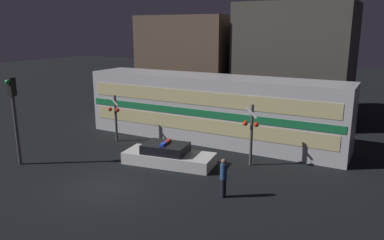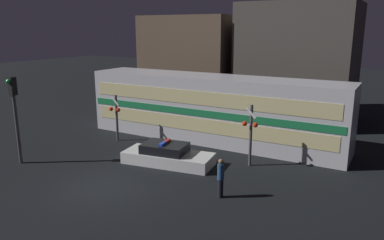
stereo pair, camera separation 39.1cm
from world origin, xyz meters
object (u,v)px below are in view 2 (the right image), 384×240
object	(u,v)px
police_car	(167,156)
crossing_signal_near	(250,131)
pedestrian	(221,178)
train	(212,109)
traffic_light_corner	(15,110)

from	to	relation	value
police_car	crossing_signal_near	xyz separation A→B (m)	(3.76, 1.79, 1.37)
pedestrian	crossing_signal_near	xyz separation A→B (m)	(-0.30, 4.01, 0.94)
police_car	pedestrian	bearing A→B (deg)	-37.16
train	crossing_signal_near	size ratio (longest dim) A/B	5.18
pedestrian	traffic_light_corner	distance (m)	10.95
traffic_light_corner	train	bearing A→B (deg)	52.04
pedestrian	crossing_signal_near	size ratio (longest dim) A/B	0.53
train	traffic_light_corner	distance (m)	10.89
train	pedestrian	size ratio (longest dim) A/B	9.75
train	crossing_signal_near	distance (m)	4.83
traffic_light_corner	crossing_signal_near	bearing A→B (deg)	27.77
police_car	crossing_signal_near	size ratio (longest dim) A/B	1.53
train	crossing_signal_near	bearing A→B (deg)	-39.94
crossing_signal_near	traffic_light_corner	bearing A→B (deg)	-152.23
train	crossing_signal_near	xyz separation A→B (m)	(3.70, -3.10, -0.19)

